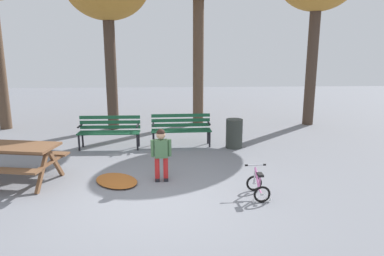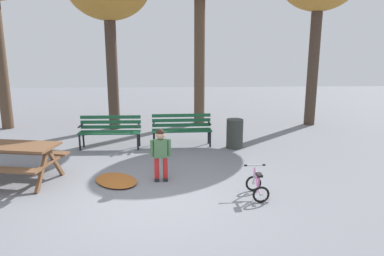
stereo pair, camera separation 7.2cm
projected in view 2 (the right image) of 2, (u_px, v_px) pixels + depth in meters
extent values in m
plane|color=slate|center=(149.00, 199.00, 6.31)|extent=(36.00, 36.00, 0.00)
cube|color=brown|center=(10.00, 146.00, 6.99)|extent=(1.91, 1.07, 0.05)
cube|color=brown|center=(28.00, 152.00, 7.59)|extent=(1.81, 0.56, 0.04)
cube|color=brown|center=(42.00, 171.00, 6.73)|extent=(0.16, 0.57, 0.76)
cube|color=brown|center=(55.00, 162.00, 7.22)|extent=(0.16, 0.57, 0.76)
cube|color=brown|center=(49.00, 163.00, 6.96)|extent=(0.28, 1.10, 0.04)
cube|color=#195133|center=(111.00, 131.00, 9.55)|extent=(1.60, 0.09, 0.03)
cube|color=#195133|center=(110.00, 132.00, 9.44)|extent=(1.60, 0.09, 0.03)
cube|color=#195133|center=(109.00, 133.00, 9.32)|extent=(1.60, 0.09, 0.03)
cube|color=#195133|center=(108.00, 134.00, 9.20)|extent=(1.60, 0.09, 0.03)
cube|color=#195133|center=(111.00, 127.00, 9.57)|extent=(1.60, 0.06, 0.09)
cube|color=#195133|center=(111.00, 122.00, 9.54)|extent=(1.60, 0.06, 0.09)
cube|color=#195133|center=(111.00, 117.00, 9.51)|extent=(1.60, 0.06, 0.09)
cylinder|color=black|center=(138.00, 142.00, 9.29)|extent=(0.05, 0.05, 0.44)
cylinder|color=black|center=(139.00, 138.00, 9.64)|extent=(0.05, 0.05, 0.44)
cube|color=black|center=(138.00, 125.00, 9.38)|extent=(0.04, 0.40, 0.03)
cylinder|color=black|center=(80.00, 142.00, 9.25)|extent=(0.05, 0.05, 0.44)
cylinder|color=black|center=(83.00, 139.00, 9.60)|extent=(0.05, 0.05, 0.44)
cube|color=black|center=(81.00, 126.00, 9.33)|extent=(0.04, 0.40, 0.03)
cube|color=#195133|center=(182.00, 129.00, 9.78)|extent=(1.60, 0.13, 0.03)
cube|color=#195133|center=(182.00, 130.00, 9.67)|extent=(1.60, 0.13, 0.03)
cube|color=#195133|center=(182.00, 131.00, 9.55)|extent=(1.60, 0.13, 0.03)
cube|color=#195133|center=(182.00, 132.00, 9.43)|extent=(1.60, 0.13, 0.03)
cube|color=#195133|center=(181.00, 125.00, 9.80)|extent=(1.60, 0.10, 0.09)
cube|color=#195133|center=(181.00, 120.00, 9.77)|extent=(1.60, 0.10, 0.09)
cube|color=#195133|center=(181.00, 115.00, 9.74)|extent=(1.60, 0.10, 0.09)
cylinder|color=black|center=(210.00, 139.00, 9.56)|extent=(0.05, 0.05, 0.44)
cylinder|color=black|center=(208.00, 136.00, 9.91)|extent=(0.05, 0.05, 0.44)
cube|color=black|center=(209.00, 123.00, 9.65)|extent=(0.05, 0.40, 0.03)
cylinder|color=black|center=(154.00, 140.00, 9.44)|extent=(0.05, 0.05, 0.44)
cylinder|color=black|center=(154.00, 137.00, 9.79)|extent=(0.05, 0.05, 0.44)
cube|color=black|center=(154.00, 124.00, 9.53)|extent=(0.05, 0.40, 0.03)
cylinder|color=red|center=(165.00, 169.00, 7.16)|extent=(0.10, 0.10, 0.49)
cube|color=black|center=(165.00, 179.00, 7.21)|extent=(0.10, 0.16, 0.06)
cylinder|color=red|center=(157.00, 169.00, 7.15)|extent=(0.10, 0.10, 0.49)
cube|color=black|center=(157.00, 179.00, 7.19)|extent=(0.10, 0.16, 0.06)
cube|color=#477047|center=(161.00, 149.00, 7.06)|extent=(0.26, 0.16, 0.36)
sphere|color=tan|center=(160.00, 134.00, 7.00)|extent=(0.18, 0.18, 0.18)
sphere|color=black|center=(160.00, 133.00, 6.99)|extent=(0.17, 0.17, 0.17)
cylinder|color=#477047|center=(169.00, 148.00, 7.07)|extent=(0.07, 0.07, 0.34)
cylinder|color=#477047|center=(152.00, 148.00, 7.04)|extent=(0.07, 0.07, 0.34)
torus|color=black|center=(253.00, 183.00, 6.66)|extent=(0.30, 0.05, 0.30)
cylinder|color=silver|center=(253.00, 183.00, 6.66)|extent=(0.05, 0.04, 0.04)
torus|color=black|center=(261.00, 195.00, 6.15)|extent=(0.30, 0.05, 0.30)
cylinder|color=silver|center=(261.00, 195.00, 6.15)|extent=(0.05, 0.04, 0.04)
torus|color=white|center=(255.00, 200.00, 6.16)|extent=(0.11, 0.03, 0.11)
torus|color=white|center=(267.00, 199.00, 6.18)|extent=(0.11, 0.03, 0.11)
cylinder|color=pink|center=(256.00, 178.00, 6.45)|extent=(0.05, 0.31, 0.32)
cylinder|color=pink|center=(259.00, 183.00, 6.29)|extent=(0.04, 0.08, 0.27)
cylinder|color=pink|center=(259.00, 192.00, 6.25)|extent=(0.04, 0.20, 0.05)
cylinder|color=silver|center=(254.00, 176.00, 6.60)|extent=(0.04, 0.07, 0.32)
cylinder|color=pink|center=(257.00, 173.00, 6.40)|extent=(0.05, 0.32, 0.05)
cube|color=black|center=(259.00, 175.00, 6.24)|extent=(0.10, 0.17, 0.04)
cylinder|color=silver|center=(255.00, 165.00, 6.54)|extent=(0.34, 0.04, 0.02)
cylinder|color=black|center=(246.00, 165.00, 6.52)|extent=(0.05, 0.04, 0.04)
cylinder|color=black|center=(264.00, 165.00, 6.55)|extent=(0.05, 0.04, 0.04)
ellipsoid|color=#9E5623|center=(116.00, 180.00, 7.13)|extent=(1.20, 1.23, 0.07)
cylinder|color=#2D332D|center=(235.00, 134.00, 9.47)|extent=(0.44, 0.44, 0.77)
cylinder|color=brown|center=(1.00, 64.00, 11.40)|extent=(0.36, 0.36, 4.22)
cylinder|color=#423328|center=(112.00, 73.00, 11.40)|extent=(0.35, 0.35, 3.62)
cylinder|color=brown|center=(199.00, 61.00, 12.21)|extent=(0.37, 0.37, 4.34)
cylinder|color=#423328|center=(313.00, 67.00, 11.99)|extent=(0.36, 0.36, 3.95)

